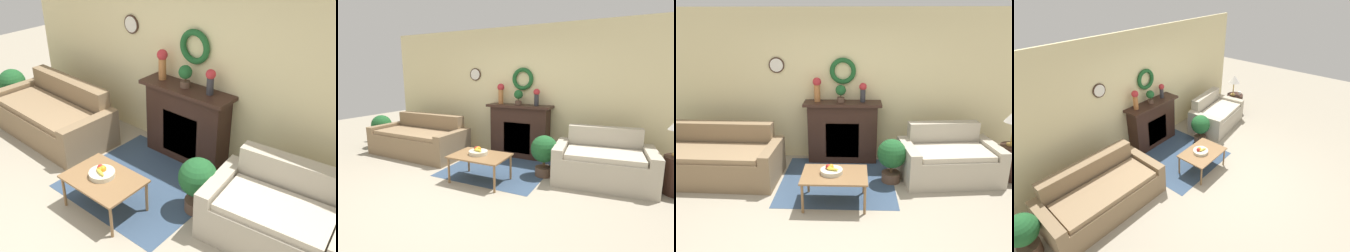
% 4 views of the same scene
% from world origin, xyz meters
% --- Properties ---
extents(ground_plane, '(16.00, 16.00, 0.00)m').
position_xyz_m(ground_plane, '(0.00, 0.00, 0.00)').
color(ground_plane, '#9E937F').
extents(floor_rug, '(1.80, 1.75, 0.01)m').
position_xyz_m(floor_rug, '(-0.01, 1.29, 0.00)').
color(floor_rug, '#334760').
rests_on(floor_rug, ground_plane).
extents(wall_back, '(6.80, 0.15, 2.70)m').
position_xyz_m(wall_back, '(-0.00, 2.33, 1.36)').
color(wall_back, beige).
rests_on(wall_back, ground_plane).
extents(fireplace, '(1.36, 0.41, 1.11)m').
position_xyz_m(fireplace, '(0.04, 2.12, 0.56)').
color(fireplace, '#331E16').
rests_on(fireplace, ground_plane).
extents(couch_left, '(2.10, 1.04, 0.85)m').
position_xyz_m(couch_left, '(-2.00, 1.33, 0.31)').
color(couch_left, '#846B4C').
rests_on(couch_left, ground_plane).
extents(loveseat_right, '(1.61, 1.07, 0.86)m').
position_xyz_m(loveseat_right, '(1.78, 1.46, 0.31)').
color(loveseat_right, '#B2A893').
rests_on(loveseat_right, ground_plane).
extents(coffee_table, '(0.91, 0.65, 0.45)m').
position_xyz_m(coffee_table, '(-0.01, 0.61, 0.40)').
color(coffee_table, olive).
rests_on(coffee_table, ground_plane).
extents(fruit_bowl, '(0.31, 0.31, 0.12)m').
position_xyz_m(fruit_bowl, '(-0.06, 0.63, 0.49)').
color(fruit_bowl, beige).
rests_on(fruit_bowl, coffee_table).
extents(vase_on_mantel_left, '(0.15, 0.15, 0.43)m').
position_xyz_m(vase_on_mantel_left, '(-0.41, 2.13, 1.36)').
color(vase_on_mantel_left, '#AD6B38').
rests_on(vase_on_mantel_left, fireplace).
extents(vase_on_mantel_right, '(0.13, 0.13, 0.34)m').
position_xyz_m(vase_on_mantel_right, '(0.39, 2.13, 1.31)').
color(vase_on_mantel_right, '#2D2D33').
rests_on(vase_on_mantel_right, fireplace).
extents(potted_plant_on_mantel, '(0.18, 0.18, 0.30)m').
position_xyz_m(potted_plant_on_mantel, '(0.01, 2.11, 1.29)').
color(potted_plant_on_mantel, brown).
rests_on(potted_plant_on_mantel, fireplace).
extents(potted_plant_floor_by_loveseat, '(0.46, 0.46, 0.71)m').
position_xyz_m(potted_plant_floor_by_loveseat, '(0.85, 1.29, 0.43)').
color(potted_plant_floor_by_loveseat, brown).
rests_on(potted_plant_floor_by_loveseat, ground_plane).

